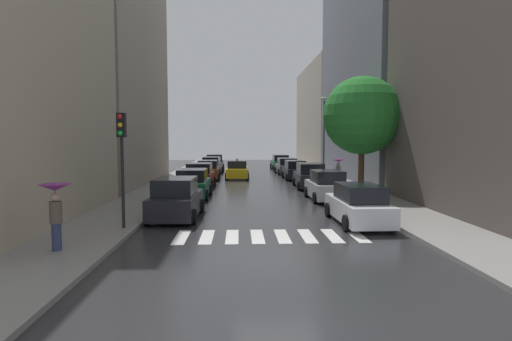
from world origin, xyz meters
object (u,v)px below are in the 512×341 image
parked_car_left_nearest (176,200)px  parked_car_left_fourth (208,170)px  parked_car_right_nearest (358,205)px  pedestrian_foreground (55,204)px  traffic_light_left_corner (122,144)px  parked_car_left_second (193,184)px  parked_car_left_third (200,176)px  pedestrian_near_tree (338,167)px  street_tree_right (362,116)px  parked_car_right_third (310,176)px  taxi_midroad (237,170)px  parked_car_right_fourth (295,171)px  parked_car_left_sixth (215,163)px  parked_car_right_second (327,186)px  lamp_post_right (324,133)px  parked_car_right_sixth (280,163)px  parked_car_right_fifth (287,166)px  parked_car_left_fifth (212,166)px

parked_car_left_nearest → parked_car_left_fourth: bearing=1.4°
parked_car_left_fourth → parked_car_right_nearest: (7.63, -19.61, -0.01)m
pedestrian_foreground → traffic_light_left_corner: size_ratio=0.46×
pedestrian_foreground → parked_car_left_second: bearing=80.1°
parked_car_left_third → parked_car_left_fourth: (0.12, 6.29, -0.04)m
pedestrian_near_tree → street_tree_right: street_tree_right is taller
street_tree_right → parked_car_right_third: bearing=118.3°
parked_car_left_nearest → taxi_midroad: bearing=-6.4°
parked_car_left_fourth → parked_car_right_fourth: (7.61, -0.35, -0.01)m
parked_car_left_sixth → parked_car_right_third: (7.86, -17.69, -0.00)m
parked_car_right_third → traffic_light_left_corner: traffic_light_left_corner is taller
parked_car_right_nearest → parked_car_right_second: size_ratio=1.12×
parked_car_left_second → parked_car_left_nearest: bearing=-179.4°
parked_car_left_fourth → street_tree_right: (10.22, -11.24, 4.14)m
traffic_light_left_corner → parked_car_left_third: bearing=84.1°
parked_car_left_nearest → parked_car_right_fourth: parked_car_left_nearest is taller
parked_car_left_second → lamp_post_right: (9.42, 7.51, 3.19)m
parked_car_left_sixth → parked_car_right_sixth: parked_car_left_sixth is taller
pedestrian_foreground → taxi_midroad: bearing=80.2°
parked_car_left_nearest → parked_car_right_fourth: size_ratio=1.02×
parked_car_left_fourth → pedestrian_near_tree: 12.38m
parked_car_right_third → pedestrian_near_tree: size_ratio=2.43×
parked_car_left_sixth → parked_car_right_fifth: (7.61, -5.33, -0.08)m
parked_car_left_fifth → taxi_midroad: size_ratio=1.03×
parked_car_left_sixth → traffic_light_left_corner: (-1.59, -31.66, 2.45)m
traffic_light_left_corner → lamp_post_right: lamp_post_right is taller
parked_car_left_sixth → parked_car_right_fourth: 13.62m
parked_car_right_fourth → taxi_midroad: size_ratio=0.92×
parked_car_right_fifth → parked_car_right_sixth: (-0.02, 6.33, 0.04)m
parked_car_right_fourth → parked_car_left_nearest: bearing=155.9°
parked_car_right_third → parked_car_right_fourth: 6.43m
traffic_light_left_corner → lamp_post_right: size_ratio=0.65×
parked_car_left_nearest → parked_car_left_second: (-0.00, 6.65, -0.04)m
lamp_post_right → parked_car_right_second: bearing=-100.4°
taxi_midroad → parked_car_left_third: bearing=159.2°
parked_car_left_second → parked_car_left_fourth: bearing=0.4°
taxi_midroad → pedestrian_near_tree: pedestrian_near_tree is taller
parked_car_right_second → taxi_midroad: bearing=19.8°
parked_car_left_nearest → pedestrian_foreground: (-2.70, -5.75, 0.73)m
pedestrian_near_tree → lamp_post_right: bearing=-9.9°
pedestrian_near_tree → lamp_post_right: (-0.28, 3.71, 2.44)m
parked_car_left_fourth → pedestrian_foreground: pedestrian_foreground is taller
parked_car_right_fourth → parked_car_left_third: bearing=126.6°
parked_car_left_fourth → pedestrian_foreground: 24.08m
parked_car_left_nearest → pedestrian_near_tree: size_ratio=2.23×
parked_car_left_fifth → parked_car_right_third: (7.84, -12.43, 0.02)m
pedestrian_foreground → traffic_light_left_corner: (1.11, 3.16, 1.72)m
parked_car_left_fifth → parked_car_right_fifth: size_ratio=1.06×
pedestrian_near_tree → traffic_light_left_corner: bearing=125.0°
parked_car_left_fifth → lamp_post_right: (9.39, -9.65, 3.18)m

